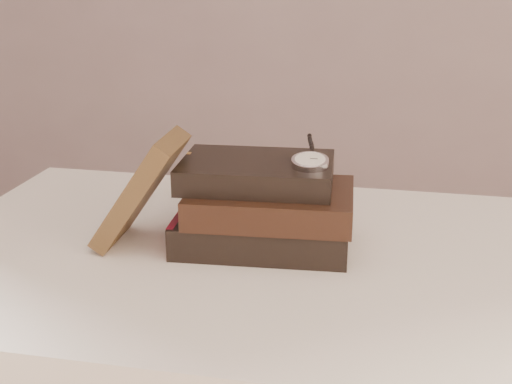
# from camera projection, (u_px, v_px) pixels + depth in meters

# --- Properties ---
(table) EXTENTS (1.00, 0.60, 0.75)m
(table) POSITION_uv_depth(u_px,v_px,m) (282.00, 313.00, 0.96)
(table) COLOR white
(table) RESTS_ON ground
(book_stack) EXTENTS (0.25, 0.18, 0.12)m
(book_stack) POSITION_uv_depth(u_px,v_px,m) (264.00, 206.00, 0.95)
(book_stack) COLOR black
(book_stack) RESTS_ON table
(journal) EXTENTS (0.12, 0.11, 0.16)m
(journal) POSITION_uv_depth(u_px,v_px,m) (141.00, 190.00, 0.94)
(journal) COLOR #3C2A17
(journal) RESTS_ON table
(pocket_watch) EXTENTS (0.05, 0.15, 0.02)m
(pocket_watch) POSITION_uv_depth(u_px,v_px,m) (310.00, 160.00, 0.91)
(pocket_watch) COLOR silver
(pocket_watch) RESTS_ON book_stack
(eyeglasses) EXTENTS (0.11, 0.12, 0.05)m
(eyeglasses) POSITION_uv_depth(u_px,v_px,m) (215.00, 178.00, 1.03)
(eyeglasses) COLOR silver
(eyeglasses) RESTS_ON book_stack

